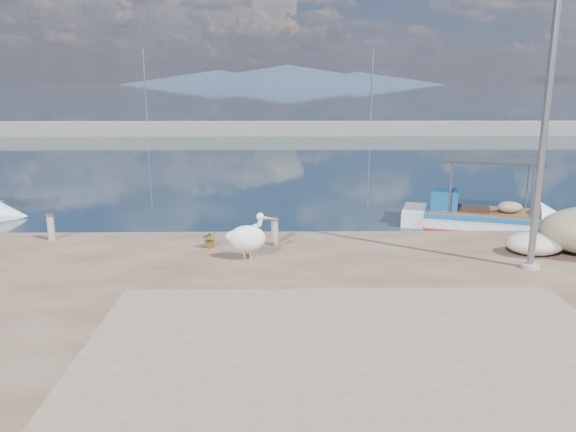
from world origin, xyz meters
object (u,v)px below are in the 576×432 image
at_px(boat_right, 485,221).
at_px(pelican, 248,237).
at_px(lamp_post, 544,127).
at_px(bollard_near, 275,230).

distance_m(boat_right, pelican, 9.13).
height_order(lamp_post, bollard_near, lamp_post).
bearing_deg(pelican, lamp_post, -1.81).
height_order(pelican, lamp_post, lamp_post).
relative_size(pelican, lamp_post, 0.18).
distance_m(pelican, bollard_near, 1.43).
xyz_separation_m(lamp_post, bollard_near, (-6.06, 2.00, -2.89)).
bearing_deg(boat_right, lamp_post, -82.14).
height_order(boat_right, pelican, boat_right).
height_order(pelican, bollard_near, pelican).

